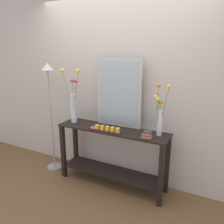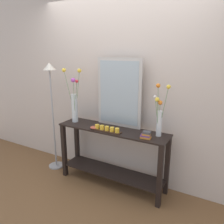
% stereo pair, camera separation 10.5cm
% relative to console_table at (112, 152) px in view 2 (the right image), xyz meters
% --- Properties ---
extents(ground_plane, '(7.00, 6.00, 0.02)m').
position_rel_console_table_xyz_m(ground_plane, '(0.00, 0.00, -0.50)').
color(ground_plane, brown).
extents(wall_back, '(6.40, 0.08, 2.70)m').
position_rel_console_table_xyz_m(wall_back, '(0.00, 0.31, 0.86)').
color(wall_back, beige).
rests_on(wall_back, ground).
extents(console_table, '(1.52, 0.38, 0.82)m').
position_rel_console_table_xyz_m(console_table, '(0.00, 0.00, 0.00)').
color(console_table, black).
rests_on(console_table, ground).
extents(mirror_leaning, '(0.64, 0.03, 0.91)m').
position_rel_console_table_xyz_m(mirror_leaning, '(0.02, 0.16, 0.78)').
color(mirror_leaning, '#B7B2AD').
rests_on(mirror_leaning, console_table).
extents(tall_vase_left, '(0.27, 0.30, 0.76)m').
position_rel_console_table_xyz_m(tall_vase_left, '(-0.62, 0.01, 0.62)').
color(tall_vase_left, silver).
rests_on(tall_vase_left, console_table).
extents(vase_right, '(0.20, 0.13, 0.63)m').
position_rel_console_table_xyz_m(vase_right, '(0.61, 0.05, 0.59)').
color(vase_right, silver).
rests_on(vase_right, console_table).
extents(candle_tray, '(0.39, 0.09, 0.07)m').
position_rel_console_table_xyz_m(candle_tray, '(-0.01, -0.11, 0.36)').
color(candle_tray, '#382316').
rests_on(candle_tray, console_table).
extents(decorative_bowl, '(0.11, 0.11, 0.03)m').
position_rel_console_table_xyz_m(decorative_bowl, '(-0.20, -0.12, 0.35)').
color(decorative_bowl, '#B24C38').
rests_on(decorative_bowl, console_table).
extents(book_stack, '(0.13, 0.09, 0.09)m').
position_rel_console_table_xyz_m(book_stack, '(0.51, -0.09, 0.37)').
color(book_stack, orange).
rests_on(book_stack, console_table).
extents(floor_lamp, '(0.24, 0.24, 1.64)m').
position_rel_console_table_xyz_m(floor_lamp, '(-1.03, -0.02, 0.62)').
color(floor_lamp, '#9E9EA3').
rests_on(floor_lamp, ground).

